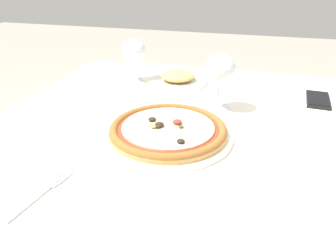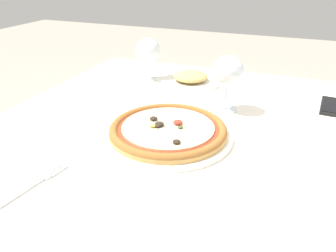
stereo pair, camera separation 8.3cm
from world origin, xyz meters
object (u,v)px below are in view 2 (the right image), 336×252
fork (34,183)px  wine_glass_far_left (228,73)px  dining_table (227,157)px  wine_glass_far_right (148,51)px  pizza_plate (168,131)px  side_plate (190,79)px  cell_phone (333,106)px

fork → wine_glass_far_left: wine_glass_far_left is taller
dining_table → fork: (-0.32, -0.37, 0.08)m
wine_glass_far_right → fork: bearing=-84.8°
wine_glass_far_right → pizza_plate: bearing=-59.1°
pizza_plate → wine_glass_far_left: bearing=66.1°
fork → wine_glass_far_right: (-0.06, 0.69, 0.11)m
pizza_plate → fork: 0.34m
dining_table → side_plate: 0.41m
dining_table → pizza_plate: (-0.14, -0.08, 0.09)m
pizza_plate → wine_glass_far_left: size_ratio=1.99×
fork → wine_glass_far_right: 0.70m
cell_phone → pizza_plate: bearing=-138.6°
dining_table → side_plate: bearing=123.2°
fork → pizza_plate: bearing=58.6°
pizza_plate → wine_glass_far_right: size_ratio=2.13×
pizza_plate → fork: size_ratio=1.96×
dining_table → wine_glass_far_right: wine_glass_far_right is taller
pizza_plate → fork: bearing=-121.4°
fork → dining_table: bearing=48.9°
pizza_plate → wine_glass_far_right: (-0.24, 0.40, 0.09)m
dining_table → pizza_plate: 0.19m
fork → side_plate: (0.10, 0.70, 0.01)m
cell_phone → dining_table: bearing=-133.1°
wine_glass_far_right → dining_table: bearing=-40.0°
fork → side_plate: size_ratio=0.79×
pizza_plate → cell_phone: 0.54m
wine_glass_far_right → cell_phone: (0.64, -0.04, -0.10)m
dining_table → fork: fork is taller
fork → cell_phone: 0.87m
pizza_plate → side_plate: bearing=100.3°
wine_glass_far_left → dining_table: bearing=-72.3°
dining_table → cell_phone: (0.26, 0.28, 0.08)m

